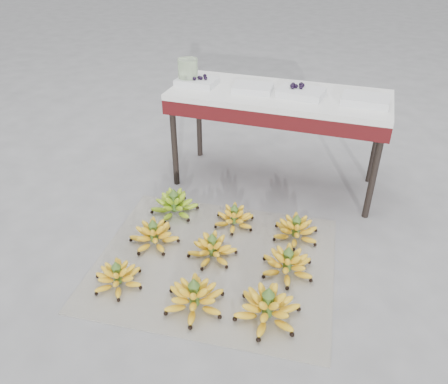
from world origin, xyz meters
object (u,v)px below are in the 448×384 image
(bunch_mid_left, at_px, (154,235))
(tray_far_left, at_px, (197,81))
(vendor_table, at_px, (279,104))
(bunch_front_right, at_px, (268,307))
(bunch_mid_right, at_px, (287,264))
(bunch_back_left, at_px, (175,205))
(newspaper_mat, at_px, (215,262))
(bunch_front_left, at_px, (118,277))
(tray_left, at_px, (253,88))
(tray_far_right, at_px, (365,100))
(bunch_mid_center, at_px, (212,249))
(glass_jar, at_px, (188,71))
(tray_right, at_px, (301,92))
(bunch_front_center, at_px, (194,297))
(bunch_back_center, at_px, (234,218))
(bunch_back_right, at_px, (296,230))

(bunch_mid_left, relative_size, tray_far_left, 1.20)
(vendor_table, bearing_deg, bunch_front_right, -78.56)
(bunch_mid_right, bearing_deg, bunch_back_left, 136.99)
(newspaper_mat, distance_m, bunch_front_left, 0.52)
(bunch_front_left, relative_size, tray_far_left, 1.28)
(tray_left, xyz_separation_m, tray_far_right, (0.68, 0.00, 0.00))
(bunch_mid_center, distance_m, tray_left, 1.05)
(bunch_front_left, height_order, glass_jar, glass_jar)
(bunch_back_left, xyz_separation_m, tray_right, (0.64, 0.54, 0.61))
(bunch_front_left, xyz_separation_m, bunch_back_left, (0.01, 0.67, 0.01))
(vendor_table, distance_m, tray_far_left, 0.55)
(bunch_mid_center, xyz_separation_m, bunch_back_left, (-0.36, 0.32, 0.01))
(bunch_front_center, bearing_deg, bunch_mid_left, 118.45)
(bunch_front_left, height_order, bunch_mid_left, bunch_mid_left)
(bunch_back_center, bearing_deg, bunch_back_left, 164.50)
(bunch_mid_right, relative_size, bunch_back_left, 1.16)
(vendor_table, bearing_deg, bunch_back_right, -65.82)
(bunch_back_right, bearing_deg, bunch_mid_left, -172.92)
(bunch_back_left, bearing_deg, bunch_mid_center, -45.92)
(tray_far_left, bearing_deg, glass_jar, 178.44)
(bunch_front_right, relative_size, tray_right, 1.18)
(bunch_mid_right, xyz_separation_m, tray_left, (-0.44, 0.85, 0.61))
(bunch_back_center, xyz_separation_m, glass_jar, (-0.49, 0.55, 0.67))
(glass_jar, bearing_deg, bunch_front_center, -67.72)
(newspaper_mat, bearing_deg, bunch_back_left, 137.86)
(vendor_table, height_order, tray_far_right, tray_far_right)
(newspaper_mat, relative_size, bunch_back_center, 4.16)
(bunch_mid_center, xyz_separation_m, bunch_back_right, (0.40, 0.31, 0.00))
(bunch_front_left, xyz_separation_m, bunch_mid_right, (0.78, 0.35, 0.01))
(tray_right, bearing_deg, tray_far_left, -179.60)
(tray_far_left, bearing_deg, tray_right, 0.40)
(bunch_front_left, bearing_deg, glass_jar, 116.41)
(bunch_mid_left, height_order, glass_jar, glass_jar)
(newspaper_mat, xyz_separation_m, bunch_front_center, (0.01, -0.33, 0.06))
(newspaper_mat, height_order, bunch_back_right, bunch_back_right)
(glass_jar, bearing_deg, bunch_front_right, -54.55)
(bunch_mid_left, bearing_deg, bunch_front_left, -86.75)
(tray_far_left, distance_m, tray_right, 0.68)
(bunch_front_center, distance_m, glass_jar, 1.48)
(bunch_back_center, height_order, tray_left, tray_left)
(vendor_table, bearing_deg, bunch_front_left, -112.55)
(tray_left, bearing_deg, bunch_mid_left, -110.84)
(bunch_front_left, height_order, bunch_mid_right, bunch_mid_right)
(bunch_front_center, height_order, bunch_back_center, bunch_front_center)
(bunch_front_right, bearing_deg, bunch_front_left, 176.36)
(bunch_back_right, xyz_separation_m, tray_right, (-0.12, 0.56, 0.61))
(bunch_mid_left, xyz_separation_m, bunch_mid_center, (0.35, -0.01, -0.00))
(bunch_back_left, height_order, tray_right, tray_right)
(bunch_back_left, xyz_separation_m, tray_far_right, (1.01, 0.54, 0.61))
(bunch_mid_right, height_order, vendor_table, vendor_table)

